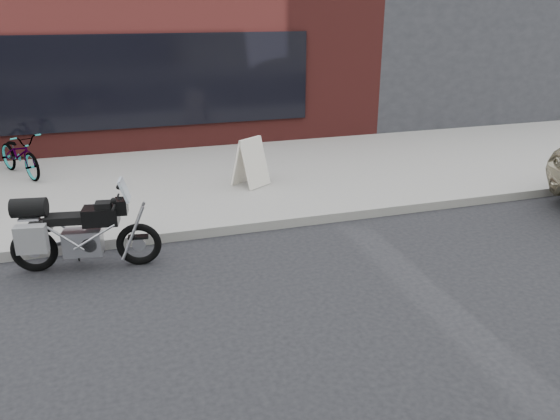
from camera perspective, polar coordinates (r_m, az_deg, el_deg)
ground at (r=5.00m, az=5.32°, el=-20.17°), size 120.00×120.00×0.00m
near_sidewalk at (r=11.05m, az=-8.71°, el=3.62°), size 44.00×6.00×0.15m
storefront at (r=17.48m, az=-19.75°, el=16.16°), size 14.00×10.07×4.50m
neighbour_building at (r=20.94m, az=16.94°, el=19.08°), size 10.00×10.00×6.00m
motorcycle at (r=7.50m, az=-20.67°, el=-2.19°), size 1.90×0.64×1.21m
bicycle_front at (r=11.68m, az=-25.57°, el=5.30°), size 1.29×1.69×0.85m
sandwich_sign at (r=9.98m, az=-3.11°, el=5.07°), size 0.74×0.72×0.88m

